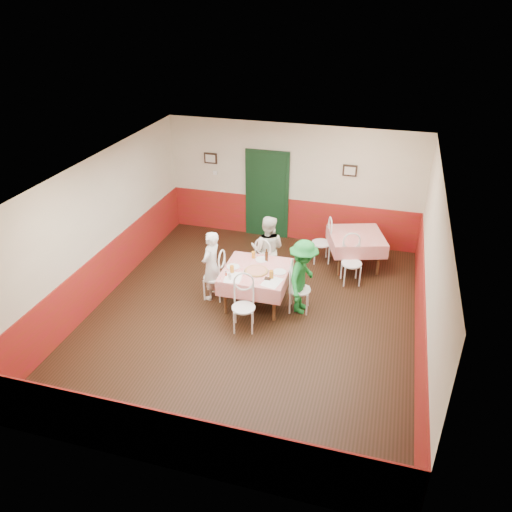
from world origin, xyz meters
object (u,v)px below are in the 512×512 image
(diner_left, at_px, (211,266))
(diner_right, at_px, (303,277))
(wallet, at_px, (268,279))
(diner_far, at_px, (267,249))
(second_table, at_px, (355,250))
(glass_a, at_px, (232,269))
(glass_b, at_px, (271,274))
(pizza, at_px, (256,271))
(chair_left, at_px, (214,277))
(chair_far, at_px, (267,262))
(chair_near, at_px, (243,308))
(chair_second_b, at_px, (352,264))
(main_table, at_px, (256,287))
(beer_bottle, at_px, (266,256))
(chair_right, at_px, (300,290))
(glass_c, at_px, (253,255))
(chair_second_a, at_px, (321,243))

(diner_left, relative_size, diner_right, 0.97)
(wallet, relative_size, diner_far, 0.08)
(second_table, relative_size, wallet, 10.18)
(glass_a, relative_size, glass_b, 0.95)
(glass_b, bearing_deg, pizza, 155.34)
(chair_left, xyz_separation_m, chair_far, (0.84, 0.86, 0.00))
(chair_near, bearing_deg, chair_second_b, 38.26)
(glass_b, distance_m, diner_left, 1.28)
(chair_left, relative_size, chair_far, 1.00)
(second_table, xyz_separation_m, chair_left, (-2.53, -2.04, 0.08))
(chair_left, height_order, diner_far, diner_far)
(glass_a, xyz_separation_m, diner_left, (-0.50, 0.22, -0.12))
(chair_second_b, bearing_deg, chair_left, -171.22)
(main_table, relative_size, beer_bottle, 5.28)
(chair_right, relative_size, glass_b, 6.08)
(glass_b, distance_m, beer_bottle, 0.65)
(main_table, height_order, glass_c, glass_c)
(chair_far, bearing_deg, chair_near, 104.72)
(second_table, relative_size, pizza, 2.58)
(pizza, distance_m, wallet, 0.34)
(chair_right, bearing_deg, chair_second_a, -8.09)
(diner_left, distance_m, diner_far, 1.27)
(diner_far, bearing_deg, chair_right, 131.29)
(glass_c, bearing_deg, glass_a, -109.65)
(second_table, bearing_deg, beer_bottle, -133.71)
(chair_near, distance_m, beer_bottle, 1.30)
(wallet, bearing_deg, pizza, 142.48)
(chair_far, relative_size, chair_near, 1.00)
(pizza, height_order, glass_c, glass_c)
(pizza, xyz_separation_m, diner_right, (0.87, 0.08, -0.04))
(chair_second_b, bearing_deg, glass_b, -149.67)
(chair_left, distance_m, beer_bottle, 1.11)
(wallet, xyz_separation_m, diner_right, (0.60, 0.29, -0.03))
(chair_second_b, bearing_deg, chair_far, 176.04)
(chair_left, relative_size, pizza, 2.07)
(diner_far, bearing_deg, main_table, 87.93)
(second_table, xyz_separation_m, diner_left, (-2.58, -2.04, 0.34))
(main_table, height_order, chair_second_a, chair_second_a)
(chair_near, height_order, beer_bottle, beer_bottle)
(glass_a, height_order, wallet, glass_a)
(chair_near, distance_m, glass_b, 0.81)
(main_table, xyz_separation_m, diner_right, (0.90, 0.01, 0.36))
(second_table, xyz_separation_m, chair_near, (-1.67, -2.88, 0.08))
(chair_near, bearing_deg, beer_bottle, 71.98)
(second_table, distance_m, chair_right, 2.18)
(chair_near, height_order, chair_second_a, same)
(chair_left, bearing_deg, chair_second_b, 116.62)
(chair_left, bearing_deg, diner_left, -89.70)
(glass_b, bearing_deg, wallet, -133.32)
(chair_far, bearing_deg, main_table, 104.72)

